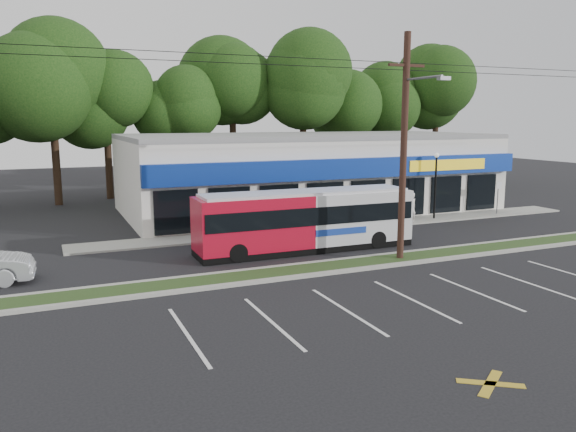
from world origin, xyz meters
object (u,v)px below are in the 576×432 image
(sign_post, at_px, (498,192))
(metrobus, at_px, (306,219))
(car_dark, at_px, (353,215))
(pedestrian_a, at_px, (411,208))
(utility_pole, at_px, (402,140))
(pedestrian_b, at_px, (381,222))
(lamp_post, at_px, (436,178))

(sign_post, height_order, metrobus, metrobus)
(car_dark, distance_m, pedestrian_a, 4.20)
(metrobus, xyz_separation_m, pedestrian_a, (9.07, 4.00, -0.60))
(utility_pole, height_order, pedestrian_a, utility_pole)
(utility_pole, relative_size, car_dark, 10.72)
(utility_pole, height_order, pedestrian_b, utility_pole)
(car_dark, height_order, pedestrian_b, car_dark)
(lamp_post, relative_size, pedestrian_a, 2.25)
(metrobus, bearing_deg, pedestrian_a, 24.52)
(lamp_post, relative_size, pedestrian_b, 2.84)
(pedestrian_a, bearing_deg, pedestrian_b, 28.65)
(lamp_post, bearing_deg, pedestrian_b, -154.31)
(utility_pole, xyz_separation_m, pedestrian_b, (2.35, 5.07, -4.67))
(utility_pole, height_order, metrobus, utility_pole)
(utility_pole, distance_m, metrobus, 6.01)
(sign_post, bearing_deg, pedestrian_a, -179.39)
(sign_post, relative_size, car_dark, 0.48)
(pedestrian_b, bearing_deg, metrobus, 27.03)
(utility_pole, bearing_deg, pedestrian_a, 50.84)
(utility_pole, distance_m, pedestrian_a, 10.74)
(sign_post, height_order, car_dark, sign_post)
(sign_post, bearing_deg, lamp_post, 177.42)
(utility_pole, bearing_deg, pedestrian_b, 65.16)
(utility_pole, bearing_deg, lamp_post, 43.95)
(utility_pole, bearing_deg, sign_post, 30.15)
(pedestrian_a, bearing_deg, utility_pole, 46.28)
(car_dark, relative_size, pedestrian_b, 3.12)
(utility_pole, height_order, sign_post, utility_pole)
(lamp_post, bearing_deg, sign_post, -2.58)
(lamp_post, height_order, car_dark, lamp_post)
(car_dark, bearing_deg, sign_post, -84.33)
(pedestrian_b, bearing_deg, utility_pole, 76.24)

